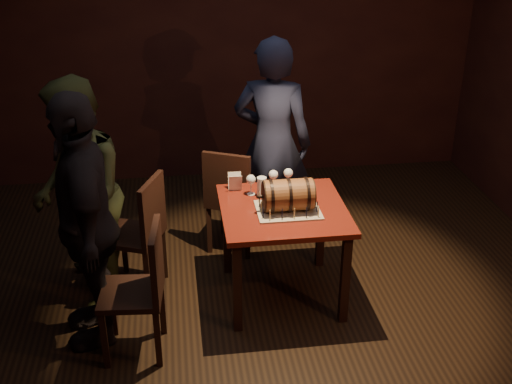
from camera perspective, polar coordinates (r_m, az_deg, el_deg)
The scene contains 16 objects.
room_shell at distance 4.17m, azimuth 1.03°, elevation 5.33°, with size 5.04×5.04×2.80m.
pub_table at distance 4.67m, azimuth 2.42°, elevation -2.59°, with size 0.90×0.90×0.75m.
cake_board at distance 4.57m, azimuth 2.86°, elevation -1.61°, with size 0.45×0.35×0.01m, color #AA9D89.
barrel_cake at distance 4.52m, azimuth 2.89°, elevation -0.27°, with size 0.41×0.24×0.24m.
birthday_candles at distance 4.55m, azimuth 2.87°, elevation -1.09°, with size 0.40×0.30×0.09m.
wine_glass_left at distance 4.75m, azimuth -0.46°, elevation 1.04°, with size 0.07×0.07×0.16m.
wine_glass_mid at distance 4.83m, azimuth 1.55°, elevation 1.47°, with size 0.07×0.07×0.16m.
wine_glass_right at distance 4.86m, azimuth 2.88°, elevation 1.62°, with size 0.07×0.07×0.16m.
pint_of_ale at distance 4.75m, azimuth 0.51°, elevation 0.44°, with size 0.07×0.07×0.15m.
menu_card at distance 4.85m, azimuth -1.88°, elevation 0.88°, with size 0.10×0.05×0.13m, color white, non-canonical shape.
chair_back at distance 5.31m, azimuth -2.23°, elevation -0.29°, with size 0.53×0.53×0.93m.
chair_left_rear at distance 4.88m, azimuth -10.12°, elevation -3.21°, with size 0.52×0.52×0.93m.
chair_left_front at distance 4.24m, azimuth -10.02°, elevation -8.08°, with size 0.43×0.43×0.93m.
person_back at distance 5.36m, azimuth 1.48°, elevation 4.34°, with size 0.65×0.43×1.79m, color #191D33.
person_left_rear at distance 4.73m, azimuth -15.46°, elevation -0.30°, with size 0.83×0.64×1.70m, color #3E4422.
person_left_front at distance 4.30m, azimuth -14.90°, elevation -2.55°, with size 1.03×0.43×1.76m, color black.
Camera 1 is at (-0.60, -3.86, 2.87)m, focal length 45.00 mm.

